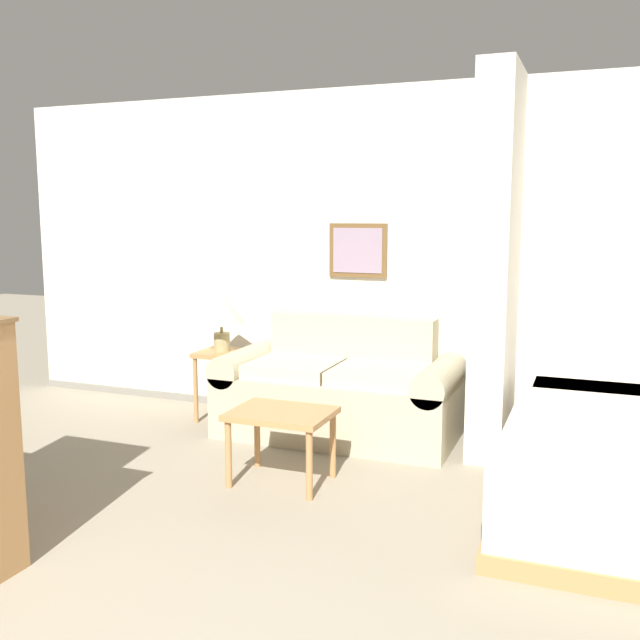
{
  "coord_description": "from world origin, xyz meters",
  "views": [
    {
      "loc": [
        1.47,
        -1.29,
        1.64
      ],
      "look_at": [
        0.03,
        2.41,
        1.05
      ],
      "focal_mm": 40.0,
      "sensor_mm": 36.0,
      "label": 1
    }
  ],
  "objects": [
    {
      "name": "coffee_table",
      "position": [
        -0.28,
        2.54,
        0.39
      ],
      "size": [
        0.61,
        0.47,
        0.45
      ],
      "color": "#B27F4C",
      "rests_on": "ground_plane"
    },
    {
      "name": "table_lamp",
      "position": [
        -1.29,
        3.61,
        0.88
      ],
      "size": [
        0.38,
        0.38,
        0.45
      ],
      "color": "tan",
      "rests_on": "side_table"
    },
    {
      "name": "side_table",
      "position": [
        -1.29,
        3.61,
        0.44
      ],
      "size": [
        0.37,
        0.37,
        0.56
      ],
      "color": "#B27F4C",
      "rests_on": "ground_plane"
    },
    {
      "name": "wall_partition_pillar",
      "position": [
        0.83,
        3.64,
        1.3
      ],
      "size": [
        0.24,
        0.74,
        2.6
      ],
      "color": "silver",
      "rests_on": "ground_plane"
    },
    {
      "name": "wall_back",
      "position": [
        -0.0,
        4.07,
        1.29
      ],
      "size": [
        6.83,
        0.16,
        2.6
      ],
      "color": "silver",
      "rests_on": "ground_plane"
    },
    {
      "name": "couch",
      "position": [
        -0.28,
        3.58,
        0.33
      ],
      "size": [
        1.76,
        0.84,
        0.87
      ],
      "color": "#B7AD8E",
      "rests_on": "ground_plane"
    }
  ]
}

